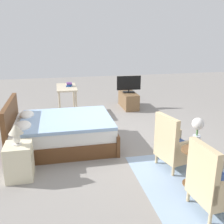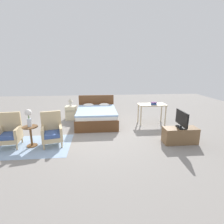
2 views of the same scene
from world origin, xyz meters
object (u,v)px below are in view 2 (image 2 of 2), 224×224
object	(u,v)px
bed	(97,116)
book_stack	(154,103)
vanity_desk	(152,107)
armchair_by_window_left	(10,133)
tv_stand	(180,135)
side_table	(31,134)
nightstand	(71,113)
flower_vase	(29,116)
tv_flatscreen	(182,119)
table_lamp	(70,101)
armchair_by_window_right	(52,132)

from	to	relation	value
bed	book_stack	size ratio (longest dim) A/B	8.35
vanity_desk	bed	bearing A→B (deg)	173.71
armchair_by_window_left	vanity_desk	bearing A→B (deg)	19.45
tv_stand	vanity_desk	distance (m)	1.88
side_table	nightstand	size ratio (longest dim) A/B	1.03
flower_vase	vanity_desk	bearing A→B (deg)	22.82
side_table	flower_vase	xyz separation A→B (m)	(0.00, 0.00, 0.51)
nightstand	armchair_by_window_left	bearing A→B (deg)	-118.17
tv_flatscreen	table_lamp	bearing A→B (deg)	141.94
nightstand	side_table	bearing A→B (deg)	-106.47
nightstand	tv_flatscreen	size ratio (longest dim) A/B	0.79
flower_vase	book_stack	xyz separation A→B (m)	(3.95, 1.57, -0.05)
bed	nightstand	distance (m)	1.24
armchair_by_window_right	table_lamp	world-z (taller)	armchair_by_window_right
table_lamp	book_stack	world-z (taller)	table_lamp
armchair_by_window_right	nightstand	bearing A→B (deg)	85.53
vanity_desk	book_stack	world-z (taller)	book_stack
armchair_by_window_right	tv_stand	xyz separation A→B (m)	(3.63, -0.23, -0.15)
armchair_by_window_right	nightstand	size ratio (longest dim) A/B	1.65
bed	nightstand	bearing A→B (deg)	148.52
bed	nightstand	xyz separation A→B (m)	(-1.06, 0.65, -0.02)
side_table	vanity_desk	distance (m)	4.25
table_lamp	tv_stand	bearing A→B (deg)	-38.08
bed	flower_vase	size ratio (longest dim) A/B	4.13
bed	armchair_by_window_right	distance (m)	2.21
armchair_by_window_right	nightstand	world-z (taller)	armchair_by_window_right
armchair_by_window_left	side_table	size ratio (longest dim) A/B	1.60
armchair_by_window_left	bed	bearing A→B (deg)	37.33
armchair_by_window_right	armchair_by_window_left	bearing A→B (deg)	179.93
armchair_by_window_right	side_table	xyz separation A→B (m)	(-0.55, -0.06, -0.02)
tv_stand	vanity_desk	world-z (taller)	vanity_desk
nightstand	table_lamp	xyz separation A→B (m)	(0.00, 0.00, 0.49)
flower_vase	tv_stand	bearing A→B (deg)	-2.28
table_lamp	tv_flatscreen	world-z (taller)	tv_flatscreen
flower_vase	tv_flatscreen	world-z (taller)	flower_vase
side_table	book_stack	world-z (taller)	book_stack
armchair_by_window_left	nightstand	bearing A→B (deg)	61.83
armchair_by_window_left	tv_flatscreen	xyz separation A→B (m)	(4.76, -0.23, 0.33)
flower_vase	vanity_desk	size ratio (longest dim) A/B	0.46
armchair_by_window_left	flower_vase	distance (m)	0.75
armchair_by_window_left	vanity_desk	xyz separation A→B (m)	(4.48, 1.58, 0.27)
bed	flower_vase	bearing A→B (deg)	-133.91
tv_stand	table_lamp	bearing A→B (deg)	141.92
nightstand	table_lamp	bearing A→B (deg)	90.00
side_table	tv_stand	distance (m)	4.19
armchair_by_window_left	side_table	world-z (taller)	armchair_by_window_left
nightstand	book_stack	bearing A→B (deg)	-16.69
side_table	tv_stand	size ratio (longest dim) A/B	0.60
armchair_by_window_left	armchair_by_window_right	distance (m)	1.13
flower_vase	tv_stand	distance (m)	4.24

